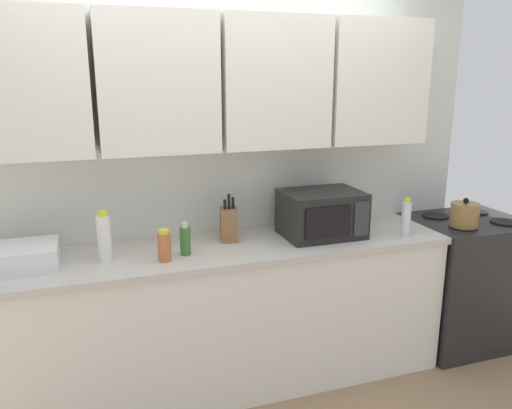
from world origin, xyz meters
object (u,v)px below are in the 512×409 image
(kettle, at_px, (465,215))
(knife_block, at_px, (229,224))
(bottle_white_jar, at_px, (104,237))
(bottle_spice_jar, at_px, (164,246))
(microwave, at_px, (322,214))
(bottle_clear_tall, at_px, (406,218))
(stove_range, at_px, (462,280))
(bottle_green_oil, at_px, (185,240))
(dish_rack, at_px, (19,257))

(kettle, distance_m, knife_block, 1.54)
(knife_block, relative_size, bottle_white_jar, 1.04)
(bottle_white_jar, xyz_separation_m, bottle_spice_jar, (0.30, -0.10, -0.05))
(knife_block, bearing_deg, kettle, -9.27)
(kettle, relative_size, microwave, 0.40)
(bottle_spice_jar, distance_m, bottle_clear_tall, 1.49)
(bottle_spice_jar, bearing_deg, microwave, 7.67)
(stove_range, xyz_separation_m, knife_block, (-1.69, 0.11, 0.55))
(stove_range, distance_m, bottle_green_oil, 2.06)
(kettle, xyz_separation_m, dish_rack, (-2.67, 0.16, -0.03))
(dish_rack, height_order, knife_block, knife_block)
(knife_block, bearing_deg, bottle_green_oil, -151.19)
(microwave, xyz_separation_m, bottle_white_jar, (-1.29, -0.04, -0.01))
(kettle, height_order, bottle_green_oil, kettle)
(bottle_clear_tall, bearing_deg, bottle_spice_jar, 178.95)
(stove_range, height_order, bottle_green_oil, bottle_green_oil)
(stove_range, bearing_deg, dish_rack, 179.60)
(kettle, bearing_deg, knife_block, 170.73)
(dish_rack, distance_m, bottle_green_oil, 0.85)
(stove_range, xyz_separation_m, bottle_spice_jar, (-2.11, -0.11, 0.53))
(bottle_clear_tall, bearing_deg, microwave, 162.20)
(stove_range, bearing_deg, bottle_white_jar, -179.61)
(microwave, height_order, knife_block, knife_block)
(microwave, height_order, bottle_spice_jar, microwave)
(dish_rack, xyz_separation_m, bottle_clear_tall, (2.22, -0.16, 0.05))
(bottle_white_jar, distance_m, bottle_green_oil, 0.43)
(knife_block, height_order, bottle_clear_tall, knife_block)
(bottle_spice_jar, height_order, bottle_green_oil, bottle_green_oil)
(microwave, distance_m, bottle_white_jar, 1.29)
(microwave, bearing_deg, stove_range, -0.99)
(bottle_green_oil, height_order, bottle_clear_tall, bottle_clear_tall)
(stove_range, distance_m, bottle_clear_tall, 0.85)
(stove_range, relative_size, bottle_spice_jar, 5.15)
(kettle, xyz_separation_m, bottle_white_jar, (-2.24, 0.12, 0.04))
(bottle_clear_tall, bearing_deg, kettle, 0.23)
(kettle, bearing_deg, bottle_green_oil, 177.32)
(knife_block, bearing_deg, bottle_spice_jar, -152.18)
(dish_rack, distance_m, bottle_spice_jar, 0.74)
(bottle_white_jar, height_order, bottle_clear_tall, bottle_white_jar)
(microwave, xyz_separation_m, bottle_green_oil, (-0.87, -0.07, -0.06))
(bottle_clear_tall, bearing_deg, knife_block, 166.88)
(stove_range, height_order, microwave, microwave)
(kettle, bearing_deg, bottle_white_jar, 176.84)
(bottle_white_jar, relative_size, bottle_green_oil, 1.50)
(dish_rack, xyz_separation_m, knife_block, (1.15, 0.09, 0.04))
(stove_range, xyz_separation_m, kettle, (-0.17, -0.14, 0.54))
(dish_rack, relative_size, bottle_white_jar, 1.36)
(dish_rack, bearing_deg, knife_block, 4.40)
(bottle_spice_jar, height_order, bottle_clear_tall, bottle_clear_tall)
(kettle, height_order, dish_rack, kettle)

